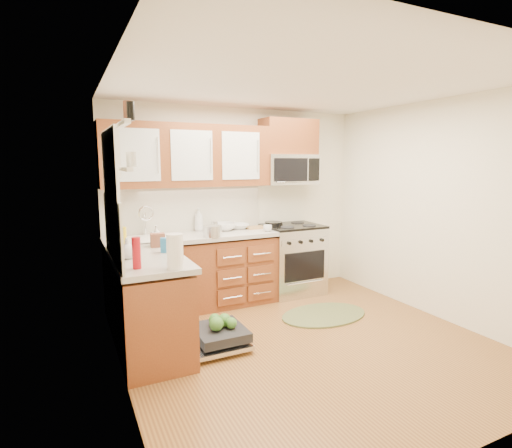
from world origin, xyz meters
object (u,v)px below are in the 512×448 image
cutting_board (256,227)px  cup (268,228)px  upper_cabinets (188,156)px  bowl_b (224,227)px  range (292,259)px  sink (150,249)px  paper_towel_roll (175,251)px  dishwasher (216,337)px  stock_pot (212,231)px  bowl_a (239,226)px  microwave (289,169)px  skillet (274,223)px  rug (324,315)px

cutting_board → cup: (0.02, -0.30, 0.03)m
upper_cabinets → bowl_b: 1.01m
bowl_b → upper_cabinets: bearing=179.0°
range → sink: size_ratio=1.53×
paper_towel_roll → bowl_b: paper_towel_roll is taller
range → upper_cabinets: bearing=174.1°
upper_cabinets → bowl_b: (0.45, -0.01, -0.90)m
upper_cabinets → dishwasher: bearing=-96.0°
dishwasher → cutting_board: (1.04, 1.25, 0.84)m
upper_cabinets → stock_pot: upper_cabinets is taller
stock_pot → cup: size_ratio=2.03×
bowl_a → bowl_b: bearing=-171.6°
range → stock_pot: size_ratio=4.31×
dishwasher → bowl_a: (0.81, 1.30, 0.86)m
microwave → sink: bearing=-176.1°
bowl_a → paper_towel_roll: bearing=-128.0°
sink → stock_pot: stock_pot is taller
upper_cabinets → skillet: size_ratio=8.52×
stock_pot → upper_cabinets: bearing=116.0°
microwave → cutting_board: 0.91m
rug → cup: size_ratio=9.87×
range → bowl_a: (-0.73, 0.17, 0.48)m
paper_towel_roll → rug: bearing=15.7°
dishwasher → bowl_a: 1.76m
paper_towel_roll → sink: bearing=87.3°
microwave → skillet: 0.77m
microwave → rug: (-0.11, -1.04, -1.69)m
rug → cup: bearing=116.9°
stock_pot → bowl_b: (0.28, 0.35, -0.02)m
upper_cabinets → dishwasher: size_ratio=2.93×
skillet → bowl_b: 0.71m
upper_cabinets → bowl_a: bearing=2.1°
skillet → cup: 0.37m
stock_pot → bowl_a: bearing=37.2°
microwave → bowl_a: size_ratio=2.80×
stock_pot → skillet: bearing=17.6°
cutting_board → paper_towel_roll: size_ratio=1.00×
microwave → bowl_b: size_ratio=2.48×
microwave → bowl_a: 1.04m
skillet → rug: bearing=-82.4°
microwave → sink: size_ratio=1.23×
upper_cabinets → skillet: bearing=-2.0°
upper_cabinets → cutting_board: size_ratio=7.01×
rug → bowl_a: (-0.63, 1.09, 0.95)m
sink → cutting_board: bearing=5.2°
microwave → stock_pot: 1.46m
paper_towel_roll → cup: paper_towel_roll is taller
rug → stock_pot: bearing=147.9°
upper_cabinets → bowl_b: size_ratio=6.69×
skillet → paper_towel_roll: bearing=-138.5°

